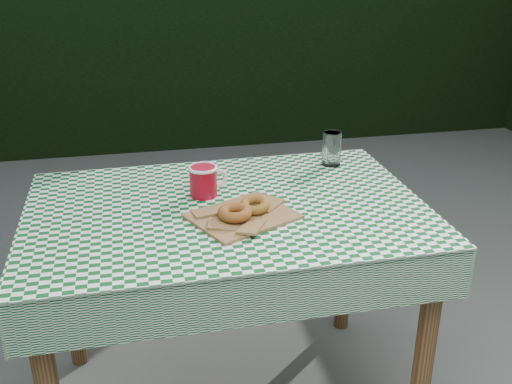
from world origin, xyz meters
The scene contains 8 objects.
hedge_north centered at (0.00, 3.20, 0.90)m, with size 7.00×0.70×1.80m, color black.
table centered at (0.04, 0.14, 0.38)m, with size 1.18×0.79×0.75m, color #4F2E1B.
tablecloth centered at (0.04, 0.14, 0.75)m, with size 1.20×0.81×0.01m, color #0B471A.
paper_bag centered at (0.07, 0.05, 0.76)m, with size 0.28×0.23×0.02m, color olive.
bagel_front centered at (0.04, 0.03, 0.79)m, with size 0.10×0.10×0.03m, color brown.
bagel_back centered at (0.11, 0.07, 0.79)m, with size 0.09×0.09×0.03m, color olive.
coffee_mug centered at (-0.02, 0.24, 0.80)m, with size 0.17×0.17×0.10m, color maroon, non-canonical shape.
drinking_glass centered at (0.46, 0.42, 0.82)m, with size 0.07×0.07×0.12m, color silver.
Camera 1 is at (-0.21, -1.49, 1.52)m, focal length 41.98 mm.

